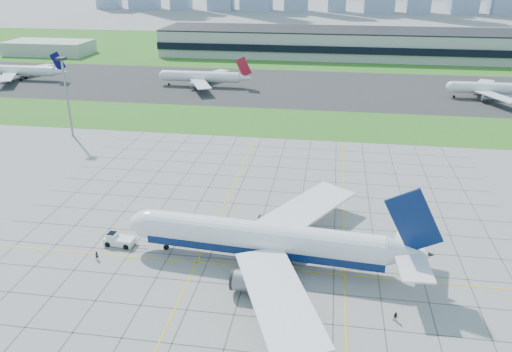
{
  "coord_description": "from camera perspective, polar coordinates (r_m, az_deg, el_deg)",
  "views": [
    {
      "loc": [
        13.5,
        -80.34,
        53.03
      ],
      "look_at": [
        -2.67,
        24.98,
        7.0
      ],
      "focal_mm": 35.0,
      "sensor_mm": 36.0,
      "label": 1
    }
  ],
  "objects": [
    {
      "name": "service_block",
      "position": [
        341.76,
        -22.54,
        13.4
      ],
      "size": [
        50.0,
        25.0,
        8.0
      ],
      "primitive_type": "cube",
      "color": "#B7B7B2",
      "rests_on": "ground"
    },
    {
      "name": "distant_jet_2",
      "position": [
        231.28,
        24.9,
        9.1
      ],
      "size": [
        32.41,
        42.66,
        14.08
      ],
      "color": "white",
      "rests_on": "ground"
    },
    {
      "name": "grass_far",
      "position": [
        339.77,
        6.54,
        14.24
      ],
      "size": [
        700.0,
        145.0,
        0.04
      ],
      "primitive_type": "cube",
      "color": "#357020",
      "rests_on": "ground"
    },
    {
      "name": "grass_median",
      "position": [
        178.91,
        4.03,
        6.07
      ],
      "size": [
        700.0,
        35.0,
        0.04
      ],
      "primitive_type": "cube",
      "color": "#357020",
      "rests_on": "ground"
    },
    {
      "name": "apron_markings",
      "position": [
        106.49,
        0.51,
        -6.49
      ],
      "size": [
        120.0,
        130.0,
        0.03
      ],
      "color": "#474744",
      "rests_on": "ground"
    },
    {
      "name": "distant_jet_0",
      "position": [
        272.06,
        -25.7,
        10.83
      ],
      "size": [
        47.07,
        42.66,
        14.08
      ],
      "color": "white",
      "rests_on": "ground"
    },
    {
      "name": "crew_near",
      "position": [
        101.9,
        -17.72,
        -8.66
      ],
      "size": [
        0.78,
        0.74,
        1.79
      ],
      "primitive_type": "imported",
      "rotation": [
        0.0,
        0.0,
        0.67
      ],
      "color": "black",
      "rests_on": "ground"
    },
    {
      "name": "distant_jet_1",
      "position": [
        233.38,
        -6.12,
        11.23
      ],
      "size": [
        41.03,
        42.66,
        14.08
      ],
      "color": "white",
      "rests_on": "ground"
    },
    {
      "name": "ground",
      "position": [
        97.2,
        -0.69,
        -9.7
      ],
      "size": [
        1400.0,
        1400.0,
        0.0
      ],
      "primitive_type": "plane",
      "color": "gray",
      "rests_on": "ground"
    },
    {
      "name": "airliner",
      "position": [
        94.16,
        1.12,
        -7.27
      ],
      "size": [
        58.67,
        59.25,
        18.46
      ],
      "rotation": [
        0.0,
        0.0,
        -0.08
      ],
      "color": "white",
      "rests_on": "ground"
    },
    {
      "name": "crew_far",
      "position": [
        85.6,
        15.67,
        -15.24
      ],
      "size": [
        0.99,
        0.89,
        1.67
      ],
      "primitive_type": "imported",
      "rotation": [
        0.0,
        0.0,
        -0.38
      ],
      "color": "black",
      "rests_on": "ground"
    },
    {
      "name": "light_mast",
      "position": [
        171.62,
        -20.93,
        9.45
      ],
      "size": [
        2.5,
        2.5,
        25.6
      ],
      "color": "gray",
      "rests_on": "ground"
    },
    {
      "name": "terminal",
      "position": [
        314.6,
        13.91,
        14.46
      ],
      "size": [
        260.0,
        43.0,
        15.8
      ],
      "color": "#B7B7B2",
      "rests_on": "ground"
    },
    {
      "name": "asphalt_taxiway",
      "position": [
        231.88,
        5.24,
        10.05
      ],
      "size": [
        700.0,
        75.0,
        0.04
      ],
      "primitive_type": "cube",
      "color": "#383838",
      "rests_on": "ground"
    },
    {
      "name": "pushback_tug",
      "position": [
        105.62,
        -15.46,
        -7.03
      ],
      "size": [
        8.95,
        3.52,
        2.47
      ],
      "rotation": [
        0.0,
        0.0,
        -0.08
      ],
      "color": "white",
      "rests_on": "ground"
    }
  ]
}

